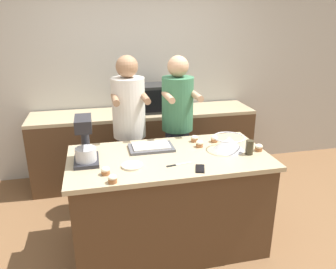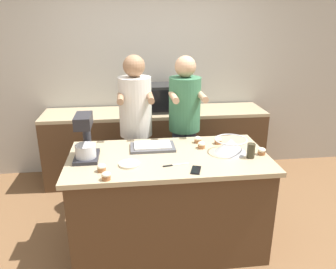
{
  "view_description": "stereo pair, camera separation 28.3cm",
  "coord_description": "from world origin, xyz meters",
  "px_view_note": "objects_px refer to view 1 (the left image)",
  "views": [
    {
      "loc": [
        -0.6,
        -2.55,
        2.04
      ],
      "look_at": [
        0.0,
        0.04,
        1.09
      ],
      "focal_mm": 35.0,
      "sensor_mm": 36.0,
      "label": 1
    },
    {
      "loc": [
        -0.32,
        -2.6,
        2.04
      ],
      "look_at": [
        0.0,
        0.04,
        1.09
      ],
      "focal_mm": 35.0,
      "sensor_mm": 36.0,
      "label": 2
    }
  ],
  "objects_px": {
    "person_left": "(130,133)",
    "cupcake_4": "(199,144)",
    "baking_tray": "(151,147)",
    "cupcake_0": "(214,139)",
    "mixing_bowl": "(229,143)",
    "microwave_oven": "(151,98)",
    "cupcake_1": "(112,179)",
    "small_plate": "(132,166)",
    "cupcake_2": "(105,171)",
    "cupcake_5": "(259,147)",
    "drinking_glass": "(249,147)",
    "cell_phone": "(200,169)",
    "knife": "(177,165)",
    "cupcake_3": "(194,139)",
    "stand_mixer": "(85,143)",
    "person_right": "(177,130)"
  },
  "relations": [
    {
      "from": "person_left",
      "to": "cupcake_4",
      "type": "xyz_separation_m",
      "value": [
        0.58,
        -0.58,
        0.04
      ]
    },
    {
      "from": "baking_tray",
      "to": "cupcake_0",
      "type": "xyz_separation_m",
      "value": [
        0.63,
        0.04,
        0.01
      ]
    },
    {
      "from": "mixing_bowl",
      "to": "microwave_oven",
      "type": "relative_size",
      "value": 0.57
    },
    {
      "from": "cupcake_0",
      "to": "cupcake_1",
      "type": "bearing_deg",
      "value": -148.71
    },
    {
      "from": "small_plate",
      "to": "cupcake_4",
      "type": "bearing_deg",
      "value": 23.62
    },
    {
      "from": "mixing_bowl",
      "to": "cupcake_0",
      "type": "height_order",
      "value": "mixing_bowl"
    },
    {
      "from": "mixing_bowl",
      "to": "person_left",
      "type": "bearing_deg",
      "value": 139.36
    },
    {
      "from": "mixing_bowl",
      "to": "microwave_oven",
      "type": "xyz_separation_m",
      "value": [
        -0.46,
        1.4,
        0.11
      ]
    },
    {
      "from": "baking_tray",
      "to": "cupcake_2",
      "type": "distance_m",
      "value": 0.61
    },
    {
      "from": "person_left",
      "to": "cupcake_5",
      "type": "relative_size",
      "value": 24.51
    },
    {
      "from": "cupcake_0",
      "to": "drinking_glass",
      "type": "bearing_deg",
      "value": -61.68
    },
    {
      "from": "mixing_bowl",
      "to": "drinking_glass",
      "type": "distance_m",
      "value": 0.19
    },
    {
      "from": "baking_tray",
      "to": "microwave_oven",
      "type": "xyz_separation_m",
      "value": [
        0.22,
        1.22,
        0.16
      ]
    },
    {
      "from": "cell_phone",
      "to": "cupcake_5",
      "type": "relative_size",
      "value": 2.29
    },
    {
      "from": "person_left",
      "to": "cupcake_4",
      "type": "bearing_deg",
      "value": -44.67
    },
    {
      "from": "baking_tray",
      "to": "knife",
      "type": "height_order",
      "value": "baking_tray"
    },
    {
      "from": "cell_phone",
      "to": "cupcake_0",
      "type": "relative_size",
      "value": 2.29
    },
    {
      "from": "cupcake_2",
      "to": "cupcake_3",
      "type": "xyz_separation_m",
      "value": [
        0.87,
        0.52,
        0.0
      ]
    },
    {
      "from": "person_left",
      "to": "small_plate",
      "type": "bearing_deg",
      "value": -95.29
    },
    {
      "from": "small_plate",
      "to": "knife",
      "type": "relative_size",
      "value": 0.79
    },
    {
      "from": "drinking_glass",
      "to": "small_plate",
      "type": "relative_size",
      "value": 0.74
    },
    {
      "from": "mixing_bowl",
      "to": "cupcake_0",
      "type": "relative_size",
      "value": 4.15
    },
    {
      "from": "cupcake_1",
      "to": "person_left",
      "type": "bearing_deg",
      "value": 77.1
    },
    {
      "from": "cell_phone",
      "to": "small_plate",
      "type": "relative_size",
      "value": 0.92
    },
    {
      "from": "small_plate",
      "to": "cupcake_5",
      "type": "xyz_separation_m",
      "value": [
        1.15,
        0.08,
        0.02
      ]
    },
    {
      "from": "stand_mixer",
      "to": "cell_phone",
      "type": "xyz_separation_m",
      "value": [
        0.88,
        -0.34,
        -0.17
      ]
    },
    {
      "from": "person_left",
      "to": "stand_mixer",
      "type": "distance_m",
      "value": 0.84
    },
    {
      "from": "drinking_glass",
      "to": "cupcake_0",
      "type": "relative_size",
      "value": 1.85
    },
    {
      "from": "person_left",
      "to": "drinking_glass",
      "type": "distance_m",
      "value": 1.27
    },
    {
      "from": "person_right",
      "to": "baking_tray",
      "type": "xyz_separation_m",
      "value": [
        -0.38,
        -0.53,
        0.04
      ]
    },
    {
      "from": "cupcake_1",
      "to": "cupcake_3",
      "type": "xyz_separation_m",
      "value": [
        0.83,
        0.67,
        0.0
      ]
    },
    {
      "from": "person_right",
      "to": "cupcake_5",
      "type": "relative_size",
      "value": 24.29
    },
    {
      "from": "cupcake_0",
      "to": "cupcake_1",
      "type": "xyz_separation_m",
      "value": [
        -1.02,
        -0.62,
        0.0
      ]
    },
    {
      "from": "cupcake_0",
      "to": "cupcake_5",
      "type": "height_order",
      "value": "same"
    },
    {
      "from": "cell_phone",
      "to": "knife",
      "type": "xyz_separation_m",
      "value": [
        -0.16,
        0.12,
        -0.0
      ]
    },
    {
      "from": "microwave_oven",
      "to": "cupcake_3",
      "type": "height_order",
      "value": "microwave_oven"
    },
    {
      "from": "stand_mixer",
      "to": "baking_tray",
      "type": "xyz_separation_m",
      "value": [
        0.57,
        0.16,
        -0.15
      ]
    },
    {
      "from": "small_plate",
      "to": "cupcake_3",
      "type": "xyz_separation_m",
      "value": [
        0.66,
        0.43,
        0.02
      ]
    },
    {
      "from": "cell_phone",
      "to": "cupcake_5",
      "type": "distance_m",
      "value": 0.68
    },
    {
      "from": "cell_phone",
      "to": "cupcake_0",
      "type": "bearing_deg",
      "value": 59.29
    },
    {
      "from": "person_left",
      "to": "cupcake_2",
      "type": "xyz_separation_m",
      "value": [
        -0.3,
        -0.96,
        0.04
      ]
    },
    {
      "from": "microwave_oven",
      "to": "cupcake_3",
      "type": "distance_m",
      "value": 1.16
    },
    {
      "from": "mixing_bowl",
      "to": "drinking_glass",
      "type": "relative_size",
      "value": 2.25
    },
    {
      "from": "knife",
      "to": "cupcake_2",
      "type": "bearing_deg",
      "value": -175.99
    },
    {
      "from": "small_plate",
      "to": "cupcake_0",
      "type": "height_order",
      "value": "cupcake_0"
    },
    {
      "from": "microwave_oven",
      "to": "cell_phone",
      "type": "relative_size",
      "value": 3.16
    },
    {
      "from": "mixing_bowl",
      "to": "cupcake_2",
      "type": "bearing_deg",
      "value": -167.1
    },
    {
      "from": "stand_mixer",
      "to": "drinking_glass",
      "type": "xyz_separation_m",
      "value": [
        1.39,
        -0.15,
        -0.11
      ]
    },
    {
      "from": "microwave_oven",
      "to": "cupcake_5",
      "type": "distance_m",
      "value": 1.65
    },
    {
      "from": "cell_phone",
      "to": "cupcake_3",
      "type": "bearing_deg",
      "value": 76.88
    }
  ]
}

